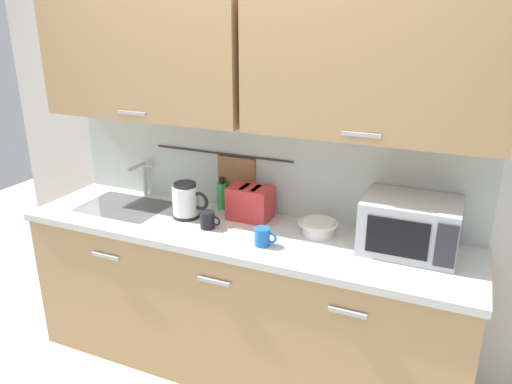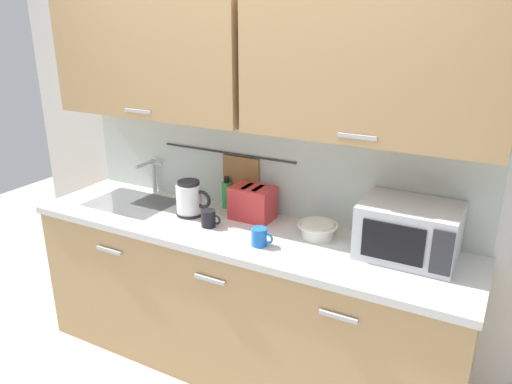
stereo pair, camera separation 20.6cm
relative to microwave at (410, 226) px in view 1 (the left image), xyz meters
name	(u,v)px [view 1 (the left image)]	position (x,y,z in m)	size (l,w,h in m)	color
counter_unit	(239,299)	(-0.89, -0.11, -0.58)	(2.53, 0.64, 0.90)	tan
back_wall_assembly	(257,109)	(-0.88, 0.12, 0.49)	(3.70, 0.41, 2.50)	silver
sink_faucet	(142,175)	(-1.67, 0.12, 0.01)	(0.09, 0.17, 0.22)	#B2B5BA
microwave	(410,226)	(0.00, 0.00, 0.00)	(0.46, 0.35, 0.27)	silver
electric_kettle	(186,201)	(-1.23, -0.07, -0.03)	(0.23, 0.16, 0.21)	black
dish_soap_bottle	(222,195)	(-1.11, 0.13, -0.05)	(0.06, 0.06, 0.20)	green
mug_near_sink	(208,220)	(-1.04, -0.16, -0.09)	(0.12, 0.08, 0.09)	black
mixing_bowl	(318,227)	(-0.46, 0.00, -0.09)	(0.21, 0.21, 0.08)	silver
toaster	(250,203)	(-0.89, 0.06, -0.04)	(0.26, 0.17, 0.19)	red
mug_by_kettle	(263,237)	(-0.68, -0.24, -0.09)	(0.12, 0.08, 0.09)	blue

